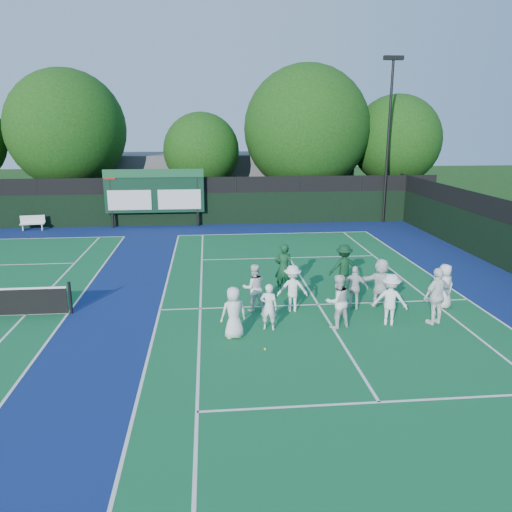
{
  "coord_description": "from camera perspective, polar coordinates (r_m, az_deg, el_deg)",
  "views": [
    {
      "loc": [
        -3.76,
        -15.18,
        6.1
      ],
      "look_at": [
        -2.0,
        3.0,
        1.3
      ],
      "focal_mm": 35.0,
      "sensor_mm": 36.0,
      "label": 1
    }
  ],
  "objects": [
    {
      "name": "ground",
      "position": [
        16.79,
        7.86,
        -6.73
      ],
      "size": [
        120.0,
        120.0,
        0.0
      ],
      "primitive_type": "plane",
      "color": "#15380F",
      "rests_on": "ground"
    },
    {
      "name": "court_apron",
      "position": [
        17.44,
        -12.62,
        -6.11
      ],
      "size": [
        34.0,
        32.0,
        0.01
      ],
      "primitive_type": "cube",
      "color": "navy",
      "rests_on": "ground"
    },
    {
      "name": "near_court",
      "position": [
        17.7,
        7.12,
        -5.53
      ],
      "size": [
        11.05,
        23.85,
        0.01
      ],
      "color": "#135C30",
      "rests_on": "ground"
    },
    {
      "name": "back_fence",
      "position": [
        31.62,
        -9.58,
        5.9
      ],
      "size": [
        34.0,
        0.08,
        3.0
      ],
      "color": "black",
      "rests_on": "ground"
    },
    {
      "name": "scoreboard",
      "position": [
        31.19,
        -11.56,
        7.23
      ],
      "size": [
        6.0,
        0.21,
        3.55
      ],
      "color": "black",
      "rests_on": "ground"
    },
    {
      "name": "clubhouse",
      "position": [
        39.44,
        -2.97,
        8.74
      ],
      "size": [
        18.0,
        6.0,
        4.0
      ],
      "primitive_type": "cube",
      "color": "#5C5B61",
      "rests_on": "ground"
    },
    {
      "name": "light_pole_right",
      "position": [
        32.87,
        15.0,
        14.6
      ],
      "size": [
        1.2,
        0.3,
        10.12
      ],
      "color": "black",
      "rests_on": "ground"
    },
    {
      "name": "bench",
      "position": [
        32.79,
        -24.18,
        3.55
      ],
      "size": [
        1.42,
        0.6,
        0.88
      ],
      "color": "silver",
      "rests_on": "ground"
    },
    {
      "name": "tree_b",
      "position": [
        35.9,
        -20.55,
        13.08
      ],
      "size": [
        7.72,
        7.72,
        9.69
      ],
      "color": "black",
      "rests_on": "ground"
    },
    {
      "name": "tree_c",
      "position": [
        34.81,
        -6.0,
        11.67
      ],
      "size": [
        5.12,
        5.12,
        6.98
      ],
      "color": "black",
      "rests_on": "ground"
    },
    {
      "name": "tree_d",
      "position": [
        35.46,
        6.01,
        13.9
      ],
      "size": [
        8.57,
        8.57,
        10.14
      ],
      "color": "black",
      "rests_on": "ground"
    },
    {
      "name": "tree_e",
      "position": [
        37.25,
        15.86,
        12.38
      ],
      "size": [
        6.24,
        6.24,
        8.21
      ],
      "color": "black",
      "rests_on": "ground"
    },
    {
      "name": "tennis_ball_0",
      "position": [
        14.19,
        1.05,
        -10.59
      ],
      "size": [
        0.07,
        0.07,
        0.07
      ],
      "primitive_type": "sphere",
      "color": "yellow",
      "rests_on": "ground"
    },
    {
      "name": "tennis_ball_1",
      "position": [
        17.38,
        9.71,
        -5.93
      ],
      "size": [
        0.07,
        0.07,
        0.07
      ],
      "primitive_type": "sphere",
      "color": "yellow",
      "rests_on": "ground"
    },
    {
      "name": "tennis_ball_3",
      "position": [
        16.17,
        -3.9,
        -7.35
      ],
      "size": [
        0.07,
        0.07,
        0.07
      ],
      "primitive_type": "sphere",
      "color": "yellow",
      "rests_on": "ground"
    },
    {
      "name": "tennis_ball_4",
      "position": [
        19.39,
        6.73,
        -3.61
      ],
      "size": [
        0.07,
        0.07,
        0.07
      ],
      "primitive_type": "sphere",
      "color": "yellow",
      "rests_on": "ground"
    },
    {
      "name": "tennis_ball_5",
      "position": [
        18.85,
        20.79,
        -5.05
      ],
      "size": [
        0.07,
        0.07,
        0.07
      ],
      "primitive_type": "sphere",
      "color": "yellow",
      "rests_on": "ground"
    },
    {
      "name": "player_front_0",
      "position": [
        14.71,
        -2.58,
        -6.48
      ],
      "size": [
        0.87,
        0.68,
        1.57
      ],
      "primitive_type": "imported",
      "rotation": [
        0.0,
        0.0,
        3.41
      ],
      "color": "white",
      "rests_on": "ground"
    },
    {
      "name": "player_front_1",
      "position": [
        15.29,
        1.47,
        -5.83
      ],
      "size": [
        0.61,
        0.49,
        1.47
      ],
      "primitive_type": "imported",
      "rotation": [
        0.0,
        0.0,
        2.87
      ],
      "color": "white",
      "rests_on": "ground"
    },
    {
      "name": "player_front_2",
      "position": [
        15.62,
        9.29,
        -5.12
      ],
      "size": [
        0.98,
        0.87,
        1.7
      ],
      "primitive_type": "imported",
      "rotation": [
        0.0,
        0.0,
        3.45
      ],
      "color": "white",
      "rests_on": "ground"
    },
    {
      "name": "player_front_3",
      "position": [
        16.19,
        15.1,
        -4.82
      ],
      "size": [
        1.22,
        0.97,
        1.65
      ],
      "primitive_type": "imported",
      "rotation": [
        0.0,
        0.0,
        2.76
      ],
      "color": "white",
      "rests_on": "ground"
    },
    {
      "name": "player_front_4",
      "position": [
        16.65,
        19.98,
        -4.34
      ],
      "size": [
        1.17,
        0.82,
        1.84
      ],
      "primitive_type": "imported",
      "rotation": [
        0.0,
        0.0,
        3.52
      ],
      "color": "white",
      "rests_on": "ground"
    },
    {
      "name": "player_back_0",
      "position": [
        16.79,
        -0.24,
        -3.63
      ],
      "size": [
        0.87,
        0.72,
        1.63
      ],
      "primitive_type": "imported",
      "rotation": [
        0.0,
        0.0,
        3.27
      ],
      "color": "white",
      "rests_on": "ground"
    },
    {
      "name": "player_back_1",
      "position": [
        16.8,
        4.19,
        -3.71
      ],
      "size": [
        1.07,
        0.66,
        1.6
      ],
      "primitive_type": "imported",
      "rotation": [
        0.0,
        0.0,
        3.08
      ],
      "color": "white",
      "rests_on": "ground"
    },
    {
      "name": "player_back_2",
      "position": [
        17.28,
        11.22,
        -3.57
      ],
      "size": [
        0.96,
        0.61,
        1.52
      ],
      "primitive_type": "imported",
      "rotation": [
        0.0,
        0.0,
        2.85
      ],
      "color": "silver",
      "rests_on": "ground"
    },
    {
      "name": "player_back_3",
      "position": [
        17.77,
        14.07,
        -2.93
      ],
      "size": [
        1.61,
        0.66,
        1.69
      ],
      "primitive_type": "imported",
      "rotation": [
        0.0,
        0.0,
        3.04
      ],
      "color": "white",
      "rests_on": "ground"
    },
    {
      "name": "player_back_4",
      "position": [
        18.2,
        20.71,
        -3.26
      ],
      "size": [
        0.87,
        0.68,
        1.56
      ],
      "primitive_type": "imported",
      "rotation": [
        0.0,
        0.0,
        3.41
      ],
      "color": "silver",
      "rests_on": "ground"
    },
    {
      "name": "coach_left",
      "position": [
        18.65,
        3.18,
        -1.39
      ],
      "size": [
        0.72,
        0.5,
        1.86
      ],
      "primitive_type": "imported",
      "rotation": [
        0.0,
        0.0,
        3.05
      ],
      "color": "#103C20",
      "rests_on": "ground"
    },
    {
      "name": "coach_right",
      "position": [
        19.23,
        9.99,
        -1.26
      ],
      "size": [
        1.19,
        0.75,
        1.76
      ],
      "primitive_type": "imported",
      "rotation": [
        0.0,
        0.0,
        3.23
      ],
      "color": "#0E331B",
      "rests_on": "ground"
    }
  ]
}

